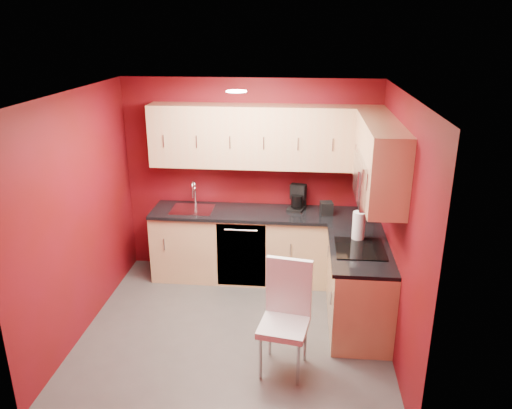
% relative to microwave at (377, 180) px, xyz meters
% --- Properties ---
extents(floor, '(3.20, 3.20, 0.00)m').
position_rel_microwave_xyz_m(floor, '(-1.39, -0.20, -1.66)').
color(floor, '#484543').
rests_on(floor, ground).
extents(ceiling, '(3.20, 3.20, 0.00)m').
position_rel_microwave_xyz_m(ceiling, '(-1.39, -0.20, 0.84)').
color(ceiling, white).
rests_on(ceiling, wall_back).
extents(wall_back, '(3.20, 0.00, 3.20)m').
position_rel_microwave_xyz_m(wall_back, '(-1.39, 1.30, -0.41)').
color(wall_back, maroon).
rests_on(wall_back, floor).
extents(wall_front, '(3.20, 0.00, 3.20)m').
position_rel_microwave_xyz_m(wall_front, '(-1.39, -1.70, -0.41)').
color(wall_front, maroon).
rests_on(wall_front, floor).
extents(wall_left, '(0.00, 3.00, 3.00)m').
position_rel_microwave_xyz_m(wall_left, '(-2.99, -0.20, -0.41)').
color(wall_left, maroon).
rests_on(wall_left, floor).
extents(wall_right, '(0.00, 3.00, 3.00)m').
position_rel_microwave_xyz_m(wall_right, '(0.21, -0.20, -0.41)').
color(wall_right, maroon).
rests_on(wall_right, floor).
extents(base_cabinets_back, '(2.80, 0.60, 0.87)m').
position_rel_microwave_xyz_m(base_cabinets_back, '(-1.19, 1.00, -1.22)').
color(base_cabinets_back, '#DDBE7E').
rests_on(base_cabinets_back, floor).
extents(base_cabinets_right, '(0.60, 1.30, 0.87)m').
position_rel_microwave_xyz_m(base_cabinets_right, '(-0.09, 0.05, -1.22)').
color(base_cabinets_right, '#DDBE7E').
rests_on(base_cabinets_right, floor).
extents(countertop_back, '(2.80, 0.63, 0.04)m').
position_rel_microwave_xyz_m(countertop_back, '(-1.19, 0.99, -0.77)').
color(countertop_back, black).
rests_on(countertop_back, base_cabinets_back).
extents(countertop_right, '(0.63, 1.27, 0.04)m').
position_rel_microwave_xyz_m(countertop_right, '(-0.11, 0.04, -0.77)').
color(countertop_right, black).
rests_on(countertop_right, base_cabinets_right).
extents(upper_cabinets_back, '(2.80, 0.35, 0.75)m').
position_rel_microwave_xyz_m(upper_cabinets_back, '(-1.19, 1.13, 0.17)').
color(upper_cabinets_back, tan).
rests_on(upper_cabinets_back, wall_back).
extents(upper_cabinets_right, '(0.35, 1.55, 0.75)m').
position_rel_microwave_xyz_m(upper_cabinets_right, '(0.03, 0.24, 0.23)').
color(upper_cabinets_right, tan).
rests_on(upper_cabinets_right, wall_right).
extents(microwave, '(0.42, 0.76, 0.42)m').
position_rel_microwave_xyz_m(microwave, '(0.00, 0.00, 0.00)').
color(microwave, silver).
rests_on(microwave, upper_cabinets_right).
extents(cooktop, '(0.50, 0.55, 0.01)m').
position_rel_microwave_xyz_m(cooktop, '(-0.11, 0.00, -0.74)').
color(cooktop, black).
rests_on(cooktop, countertop_right).
extents(sink, '(0.52, 0.42, 0.35)m').
position_rel_microwave_xyz_m(sink, '(-2.09, 1.00, -0.72)').
color(sink, silver).
rests_on(sink, countertop_back).
extents(dishwasher_front, '(0.60, 0.02, 0.82)m').
position_rel_microwave_xyz_m(dishwasher_front, '(-1.44, 0.71, -1.22)').
color(dishwasher_front, black).
rests_on(dishwasher_front, base_cabinets_back).
extents(downlight, '(0.20, 0.20, 0.01)m').
position_rel_microwave_xyz_m(downlight, '(-1.39, 0.10, 0.82)').
color(downlight, white).
rests_on(downlight, ceiling).
extents(coffee_maker, '(0.25, 0.30, 0.32)m').
position_rel_microwave_xyz_m(coffee_maker, '(-0.79, 1.10, -0.59)').
color(coffee_maker, black).
rests_on(coffee_maker, countertop_back).
extents(napkin_holder, '(0.16, 0.16, 0.16)m').
position_rel_microwave_xyz_m(napkin_holder, '(-0.43, 0.98, -0.67)').
color(napkin_holder, black).
rests_on(napkin_holder, countertop_back).
extents(paper_towel, '(0.22, 0.22, 0.31)m').
position_rel_microwave_xyz_m(paper_towel, '(-0.11, 0.25, -0.59)').
color(paper_towel, silver).
rests_on(paper_towel, countertop_right).
extents(dining_chair, '(0.50, 0.52, 1.07)m').
position_rel_microwave_xyz_m(dining_chair, '(-0.85, -0.82, -1.12)').
color(dining_chair, silver).
rests_on(dining_chair, floor).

